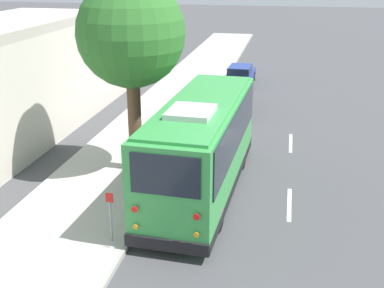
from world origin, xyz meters
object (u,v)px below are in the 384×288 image
at_px(parked_sedan_black, 231,100).
at_px(street_tree, 131,26).
at_px(shuttle_bus, 202,143).
at_px(sign_post_near, 111,216).
at_px(parked_sedan_blue, 240,76).
at_px(sign_post_far, 127,193).

xyz_separation_m(parked_sedan_black, street_tree, (-8.89, 2.58, 4.94)).
relative_size(shuttle_bus, sign_post_near, 5.80).
bearing_deg(parked_sedan_blue, parked_sedan_black, -176.56).
bearing_deg(sign_post_near, street_tree, 9.55).
relative_size(parked_sedan_black, sign_post_near, 3.03).
bearing_deg(parked_sedan_black, parked_sedan_blue, -1.87).
bearing_deg(sign_post_near, parked_sedan_black, -6.86).
height_order(shuttle_bus, sign_post_near, shuttle_bus).
bearing_deg(street_tree, sign_post_near, -170.45).
height_order(parked_sedan_blue, street_tree, street_tree).
bearing_deg(parked_sedan_blue, shuttle_bus, -176.82).
bearing_deg(parked_sedan_black, sign_post_near, 169.71).
height_order(parked_sedan_black, street_tree, street_tree).
bearing_deg(parked_sedan_black, shuttle_bus, 177.71).
bearing_deg(shuttle_bus, parked_sedan_blue, 3.94).
bearing_deg(shuttle_bus, parked_sedan_black, 3.78).
relative_size(street_tree, sign_post_far, 4.83).
xyz_separation_m(shuttle_bus, parked_sedan_blue, (16.35, 0.37, -1.29)).
relative_size(parked_sedan_blue, sign_post_near, 3.04).
xyz_separation_m(shuttle_bus, street_tree, (1.39, 2.79, 3.65)).
distance_m(parked_sedan_black, street_tree, 10.49).
distance_m(shuttle_bus, parked_sedan_black, 10.36).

